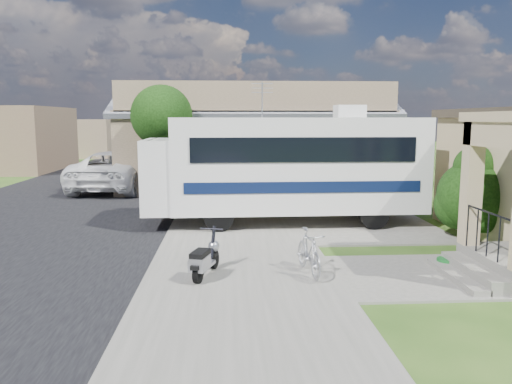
{
  "coord_description": "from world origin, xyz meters",
  "views": [
    {
      "loc": [
        -1.28,
        -10.8,
        3.26
      ],
      "look_at": [
        -0.5,
        2.5,
        1.3
      ],
      "focal_mm": 35.0,
      "sensor_mm": 36.0,
      "label": 1
    }
  ],
  "objects": [
    {
      "name": "street_tree_c",
      "position": [
        -3.7,
        28.05,
        3.1
      ],
      "size": [
        2.44,
        2.4,
        4.42
      ],
      "color": "black",
      "rests_on": "ground"
    },
    {
      "name": "walk_slab",
      "position": [
        3.0,
        -1.0,
        0.03
      ],
      "size": [
        4.0,
        3.0,
        0.05
      ],
      "primitive_type": "cube",
      "color": "#616058",
      "rests_on": "ground"
    },
    {
      "name": "warehouse",
      "position": [
        0.0,
        13.97,
        1.99
      ],
      "size": [
        12.5,
        8.4,
        5.04
      ],
      "color": "brown",
      "rests_on": "ground"
    },
    {
      "name": "driveway_slab",
      "position": [
        1.5,
        4.5,
        0.03
      ],
      "size": [
        7.0,
        6.0,
        0.05
      ],
      "primitive_type": "cube",
      "color": "#616058",
      "rests_on": "ground"
    },
    {
      "name": "ground",
      "position": [
        0.0,
        0.0,
        0.0
      ],
      "size": [
        120.0,
        120.0,
        0.0
      ],
      "primitive_type": "plane",
      "color": "#1E3E10"
    },
    {
      "name": "garden_hose",
      "position": [
        3.53,
        -0.44,
        0.09
      ],
      "size": [
        0.42,
        0.42,
        0.19
      ],
      "primitive_type": "cylinder",
      "color": "#135F20",
      "rests_on": "ground"
    },
    {
      "name": "van",
      "position": [
        -6.24,
        20.48,
        0.81
      ],
      "size": [
        2.38,
        5.64,
        1.63
      ],
      "primitive_type": "imported",
      "rotation": [
        0.0,
        0.0,
        -0.02
      ],
      "color": "white",
      "rests_on": "ground"
    },
    {
      "name": "street_tree_b",
      "position": [
        -3.7,
        19.05,
        3.39
      ],
      "size": [
        2.44,
        2.4,
        4.73
      ],
      "color": "black",
      "rests_on": "ground"
    },
    {
      "name": "distant_bldg_near",
      "position": [
        -15.0,
        34.0,
        1.6
      ],
      "size": [
        8.0,
        7.0,
        3.2
      ],
      "primitive_type": "cube",
      "color": "brown",
      "rests_on": "ground"
    },
    {
      "name": "pickup_truck",
      "position": [
        -6.27,
        12.47,
        0.9
      ],
      "size": [
        3.7,
        6.78,
        1.8
      ],
      "primitive_type": "imported",
      "rotation": [
        0.0,
        0.0,
        3.03
      ],
      "color": "white",
      "rests_on": "ground"
    },
    {
      "name": "shrub",
      "position": [
        5.34,
        2.03,
        1.31
      ],
      "size": [
        2.09,
        1.99,
        2.56
      ],
      "color": "black",
      "rests_on": "ground"
    },
    {
      "name": "street_tree_a",
      "position": [
        -3.7,
        9.05,
        3.25
      ],
      "size": [
        2.44,
        2.4,
        4.58
      ],
      "color": "black",
      "rests_on": "ground"
    },
    {
      "name": "sidewalk_slab",
      "position": [
        -1.0,
        10.0,
        0.03
      ],
      "size": [
        4.0,
        80.0,
        0.06
      ],
      "primitive_type": "cube",
      "color": "#616058",
      "rests_on": "ground"
    },
    {
      "name": "street_slab",
      "position": [
        -7.5,
        10.0,
        0.01
      ],
      "size": [
        9.0,
        80.0,
        0.02
      ],
      "primitive_type": "cube",
      "color": "black",
      "rests_on": "ground"
    },
    {
      "name": "motorhome",
      "position": [
        0.56,
        4.5,
        1.85
      ],
      "size": [
        8.46,
        2.86,
        4.32
      ],
      "rotation": [
        0.0,
        0.0,
        0.01
      ],
      "color": "silver",
      "rests_on": "ground"
    },
    {
      "name": "bicycle",
      "position": [
        0.4,
        -0.86,
        0.47
      ],
      "size": [
        0.64,
        1.6,
        0.93
      ],
      "primitive_type": "imported",
      "rotation": [
        0.0,
        0.0,
        0.13
      ],
      "color": "#A0A1A7",
      "rests_on": "ground"
    },
    {
      "name": "scooter",
      "position": [
        -1.75,
        -0.93,
        0.43
      ],
      "size": [
        0.68,
        1.39,
        0.94
      ],
      "rotation": [
        0.0,
        0.0,
        -0.29
      ],
      "color": "black",
      "rests_on": "ground"
    }
  ]
}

